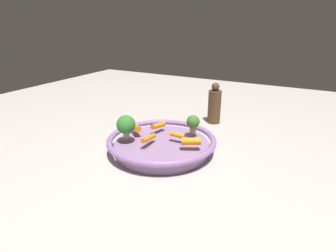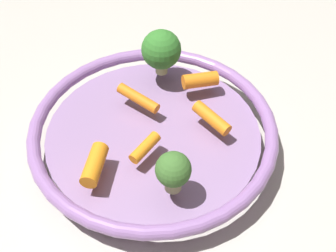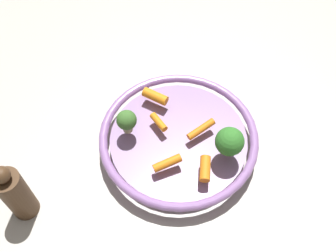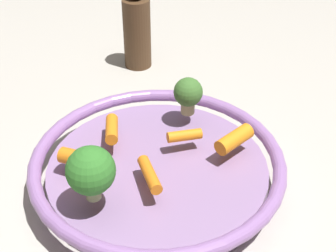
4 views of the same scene
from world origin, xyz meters
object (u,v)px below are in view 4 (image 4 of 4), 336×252
(baby_carrot_back, at_px, (184,136))
(baby_carrot_left, at_px, (234,139))
(serving_bowl, at_px, (158,169))
(baby_carrot_right, at_px, (150,174))
(pepper_mill, at_px, (137,30))
(broccoli_floret_mid, at_px, (188,93))
(broccoli_floret_small, at_px, (91,171))
(baby_carrot_center, at_px, (79,159))
(baby_carrot_near_rim, at_px, (112,129))

(baby_carrot_back, relative_size, baby_carrot_left, 0.84)
(serving_bowl, relative_size, baby_carrot_left, 5.99)
(serving_bowl, distance_m, baby_carrot_right, 0.05)
(baby_carrot_right, height_order, pepper_mill, pepper_mill)
(baby_carrot_right, xyz_separation_m, broccoli_floret_mid, (-0.09, -0.12, 0.03))
(serving_bowl, distance_m, baby_carrot_back, 0.06)
(broccoli_floret_small, bearing_deg, serving_bowl, -149.72)
(broccoli_floret_small, bearing_deg, pepper_mill, -110.66)
(baby_carrot_center, bearing_deg, pepper_mill, -115.46)
(baby_carrot_center, height_order, broccoli_floret_mid, broccoli_floret_mid)
(serving_bowl, height_order, baby_carrot_near_rim, baby_carrot_near_rim)
(serving_bowl, height_order, broccoli_floret_mid, broccoli_floret_mid)
(serving_bowl, bearing_deg, pepper_mill, -99.06)
(baby_carrot_near_rim, xyz_separation_m, broccoli_floret_small, (0.04, 0.11, 0.03))
(baby_carrot_center, bearing_deg, baby_carrot_near_rim, -134.92)
(baby_carrot_right, bearing_deg, baby_carrot_back, -136.16)
(baby_carrot_near_rim, distance_m, baby_carrot_back, 0.10)
(baby_carrot_left, bearing_deg, broccoli_floret_mid, -69.39)
(baby_carrot_left, bearing_deg, pepper_mill, -81.59)
(baby_carrot_right, bearing_deg, broccoli_floret_mid, -125.99)
(serving_bowl, xyz_separation_m, baby_carrot_near_rim, (0.05, -0.06, 0.03))
(broccoli_floret_mid, bearing_deg, pepper_mill, -86.36)
(baby_carrot_back, bearing_deg, baby_carrot_center, 4.71)
(baby_carrot_back, xyz_separation_m, broccoli_floret_mid, (-0.02, -0.06, 0.03))
(baby_carrot_left, bearing_deg, baby_carrot_near_rim, -25.42)
(baby_carrot_near_rim, height_order, pepper_mill, pepper_mill)
(baby_carrot_near_rim, bearing_deg, baby_carrot_back, 155.90)
(baby_carrot_left, relative_size, broccoli_floret_small, 0.80)
(baby_carrot_left, bearing_deg, baby_carrot_right, 14.35)
(baby_carrot_near_rim, xyz_separation_m, baby_carrot_back, (-0.09, 0.04, -0.00))
(pepper_mill, bearing_deg, broccoli_floret_mid, 93.64)
(baby_carrot_back, bearing_deg, broccoli_floret_mid, -112.00)
(serving_bowl, bearing_deg, baby_carrot_back, -154.51)
(baby_carrot_near_rim, relative_size, broccoli_floret_mid, 1.03)
(baby_carrot_near_rim, relative_size, broccoli_floret_small, 0.82)
(baby_carrot_near_rim, bearing_deg, serving_bowl, 127.62)
(baby_carrot_left, bearing_deg, broccoli_floret_small, 12.71)
(baby_carrot_center, bearing_deg, baby_carrot_back, -175.29)
(baby_carrot_near_rim, bearing_deg, broccoli_floret_small, 68.94)
(baby_carrot_right, relative_size, baby_carrot_back, 1.38)
(baby_carrot_right, relative_size, broccoli_floret_small, 0.92)
(broccoli_floret_small, height_order, pepper_mill, pepper_mill)
(baby_carrot_right, distance_m, baby_carrot_back, 0.09)
(broccoli_floret_mid, xyz_separation_m, pepper_mill, (0.02, -0.24, -0.01))
(baby_carrot_center, bearing_deg, baby_carrot_left, 174.71)
(baby_carrot_left, height_order, broccoli_floret_small, broccoli_floret_small)
(baby_carrot_center, xyz_separation_m, pepper_mill, (-0.15, -0.32, 0.01))
(baby_carrot_center, relative_size, broccoli_floret_small, 0.72)
(baby_carrot_back, height_order, baby_carrot_center, baby_carrot_center)
(baby_carrot_right, xyz_separation_m, baby_carrot_left, (-0.12, -0.03, 0.00))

